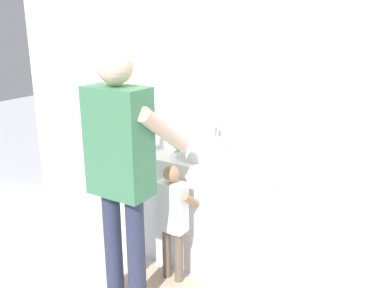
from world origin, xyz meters
The scene contains 8 objects.
ground_plane centered at (0.00, 0.00, 0.00)m, with size 14.00×14.00×0.00m, color silver.
back_wall centered at (0.00, 0.62, 1.35)m, with size 4.40×0.08×2.70m.
vanity_cabinet centered at (0.00, 0.30, 0.42)m, with size 1.32×0.54×0.84m, color white.
sink_basin centered at (0.00, 0.28, 0.89)m, with size 0.37×0.37×0.11m.
faucet centered at (0.00, 0.50, 0.92)m, with size 0.18×0.14×0.18m.
toothbrush_cup centered at (-0.36, 0.27, 0.89)m, with size 0.07×0.07×0.21m.
child_toddler centered at (0.00, -0.10, 0.53)m, with size 0.27×0.27×0.88m.
adult_parent centered at (-0.15, -0.43, 1.00)m, with size 0.51×0.54×1.66m.
Camera 1 is at (1.49, -2.28, 1.82)m, focal length 39.62 mm.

